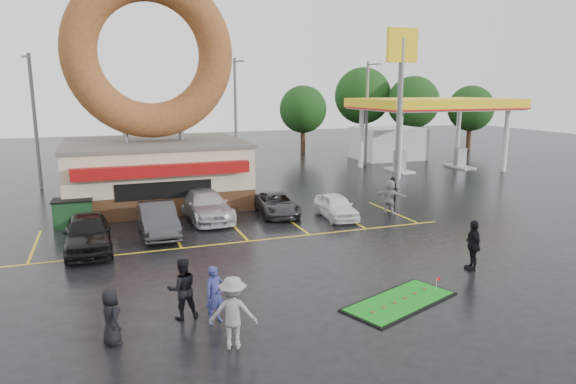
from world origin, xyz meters
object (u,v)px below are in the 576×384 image
object	(u,v)px
shell_sign	(401,78)
dumpster	(73,213)
streetlight_left	(35,118)
car_black	(88,233)
car_white	(336,206)
donut_shop	(154,128)
car_dgrey	(158,219)
streetlight_mid	(236,114)
car_grey	(276,204)
putting_green	(400,301)
person_cameraman	(473,245)
streetlight_right	(367,111)
car_silver	(206,205)
gas_station	(412,123)
person_blue	(215,295)

from	to	relation	value
shell_sign	dumpster	size ratio (longest dim) A/B	5.89
streetlight_left	car_black	distance (m)	16.34
car_white	donut_shop	bearing A→B (deg)	144.87
shell_sign	car_dgrey	bearing A→B (deg)	-159.86
streetlight_mid	car_black	bearing A→B (deg)	-123.08
car_grey	putting_green	bearing A→B (deg)	-85.01
car_grey	person_cameraman	xyz separation A→B (m)	(4.22, -10.67, 0.38)
streetlight_left	putting_green	size ratio (longest dim) A/B	2.06
donut_shop	putting_green	world-z (taller)	donut_shop
streetlight_left	putting_green	world-z (taller)	streetlight_left
shell_sign	streetlight_right	world-z (taller)	shell_sign
streetlight_right	car_silver	world-z (taller)	streetlight_right
person_cameraman	dumpster	bearing A→B (deg)	-111.46
streetlight_right	shell_sign	bearing A→B (deg)	-106.83
car_white	car_silver	bearing A→B (deg)	166.67
gas_station	streetlight_right	xyz separation A→B (m)	(-4.00, 0.98, 1.08)
donut_shop	shell_sign	distance (m)	16.29
dumpster	streetlight_left	bearing A→B (deg)	104.45
car_grey	person_blue	distance (m)	13.15
streetlight_mid	streetlight_right	xyz separation A→B (m)	(12.00, 1.00, 0.00)
person_cameraman	dumpster	size ratio (longest dim) A/B	1.07
person_blue	dumpster	world-z (taller)	person_blue
gas_station	shell_sign	xyz separation A→B (m)	(-7.00, -8.94, 3.68)
person_blue	putting_green	bearing A→B (deg)	-29.84
donut_shop	shell_sign	world-z (taller)	donut_shop
streetlight_left	car_dgrey	size ratio (longest dim) A/B	1.97
donut_shop	streetlight_mid	bearing A→B (deg)	48.62
gas_station	car_black	xyz separation A→B (m)	(-26.75, -16.53, -2.91)
car_white	dumpster	bearing A→B (deg)	171.68
car_grey	person_cameraman	distance (m)	11.48
donut_shop	car_grey	xyz separation A→B (m)	(5.78, -5.33, -3.88)
dumpster	gas_station	bearing A→B (deg)	25.37
car_white	shell_sign	bearing A→B (deg)	44.00
person_blue	car_white	bearing A→B (deg)	25.51
shell_sign	car_white	distance (m)	11.79
car_black	person_blue	xyz separation A→B (m)	(3.63, -8.52, 0.08)
car_black	car_grey	size ratio (longest dim) A/B	1.10
person_cameraman	dumpster	xyz separation A→B (m)	(-14.50, 11.91, -0.31)
streetlight_left	car_silver	xyz separation A→B (m)	(8.97, -11.92, -4.03)
streetlight_mid	car_grey	bearing A→B (deg)	-95.25
donut_shop	person_blue	world-z (taller)	donut_shop
car_black	car_grey	xyz separation A→B (m)	(9.53, 3.23, -0.20)
dumpster	car_grey	bearing A→B (deg)	-5.17
gas_station	streetlight_left	size ratio (longest dim) A/B	1.52
gas_station	person_blue	size ratio (longest dim) A/B	7.87
dumpster	putting_green	distance (m)	17.08
car_dgrey	car_white	bearing A→B (deg)	-0.56
streetlight_left	person_blue	xyz separation A→B (m)	(6.88, -24.02, -3.91)
car_white	putting_green	size ratio (longest dim) A/B	0.86
car_silver	streetlight_left	bearing A→B (deg)	123.11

